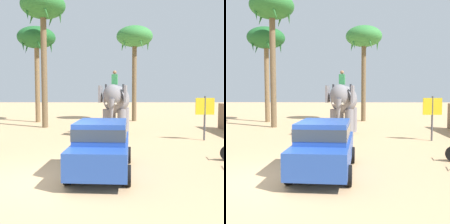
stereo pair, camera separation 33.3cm
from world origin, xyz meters
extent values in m
plane|color=tan|center=(0.00, 0.00, 0.00)|extent=(120.00, 120.00, 0.00)
cube|color=#23479E|center=(1.45, 0.84, 0.68)|extent=(1.96, 4.20, 0.76)
cube|color=#23479E|center=(1.44, 0.74, 1.38)|extent=(1.69, 2.20, 0.64)
cube|color=#2D3842|center=(1.44, 0.74, 1.38)|extent=(1.71, 2.22, 0.35)
cylinder|color=black|center=(0.68, 2.16, 0.30)|extent=(0.22, 0.61, 0.60)
cylinder|color=black|center=(2.38, 2.05, 0.30)|extent=(0.22, 0.61, 0.60)
cylinder|color=black|center=(0.52, -0.38, 0.30)|extent=(0.22, 0.61, 0.60)
cylinder|color=black|center=(2.21, -0.49, 0.30)|extent=(0.22, 0.61, 0.60)
ellipsoid|color=slate|center=(2.06, 9.23, 2.15)|extent=(2.05, 3.31, 1.70)
cylinder|color=slate|center=(2.35, 8.24, 0.80)|extent=(0.52, 0.52, 1.60)
cylinder|color=slate|center=(1.49, 8.38, 0.80)|extent=(0.52, 0.52, 1.60)
cylinder|color=slate|center=(2.64, 10.08, 0.80)|extent=(0.52, 0.52, 1.60)
cylinder|color=slate|center=(1.77, 10.21, 0.80)|extent=(0.52, 0.52, 1.60)
ellipsoid|color=slate|center=(1.81, 7.62, 2.45)|extent=(1.24, 1.15, 1.20)
cube|color=slate|center=(2.54, 7.61, 2.50)|extent=(0.24, 0.81, 0.96)
cube|color=slate|center=(1.12, 7.83, 2.50)|extent=(0.24, 0.81, 0.96)
cone|color=slate|center=(1.75, 7.17, 1.45)|extent=(0.41, 0.41, 1.60)
cone|color=beige|center=(2.01, 7.18, 1.95)|extent=(0.20, 0.57, 0.21)
cone|color=beige|center=(1.50, 7.26, 1.95)|extent=(0.20, 0.57, 0.21)
cube|color=#338C4C|center=(1.93, 8.39, 3.35)|extent=(0.37, 0.29, 0.60)
sphere|color=#8E6647|center=(1.93, 8.39, 3.77)|extent=(0.22, 0.22, 0.22)
cylinder|color=#333338|center=(2.45, 8.31, 2.80)|extent=(0.12, 0.12, 0.55)
cylinder|color=#333338|center=(1.42, 8.46, 2.80)|extent=(0.12, 0.12, 0.55)
cylinder|color=brown|center=(-4.64, 15.87, 3.51)|extent=(0.40, 0.40, 7.02)
ellipsoid|color=#1E5B28|center=(-4.64, 15.87, 7.22)|extent=(3.20, 3.20, 1.80)
cone|color=#1E5B28|center=(-3.44, 15.87, 6.72)|extent=(0.40, 0.92, 1.64)
cone|color=#1E5B28|center=(-4.27, 17.01, 6.72)|extent=(0.91, 0.57, 1.67)
cone|color=#1E5B28|center=(-5.61, 16.58, 6.72)|extent=(0.73, 0.83, 1.69)
cone|color=#1E5B28|center=(-5.61, 15.17, 6.72)|extent=(0.73, 0.83, 1.69)
cone|color=#1E5B28|center=(-4.27, 14.73, 6.72)|extent=(0.91, 0.57, 1.67)
cylinder|color=brown|center=(-3.16, 12.27, 4.30)|extent=(0.42, 0.42, 8.60)
ellipsoid|color=#286B2D|center=(-3.16, 12.27, 8.80)|extent=(3.20, 3.20, 1.80)
cone|color=#286B2D|center=(-1.96, 12.27, 8.30)|extent=(0.40, 0.92, 1.64)
cone|color=#286B2D|center=(-2.79, 13.41, 8.30)|extent=(0.91, 0.57, 1.67)
cone|color=#286B2D|center=(-4.13, 12.98, 8.30)|extent=(0.73, 0.83, 1.69)
cone|color=#286B2D|center=(-4.13, 11.57, 8.30)|extent=(0.73, 0.83, 1.69)
cone|color=#286B2D|center=(-2.79, 11.13, 8.30)|extent=(0.91, 0.57, 1.67)
cylinder|color=brown|center=(3.76, 16.82, 3.65)|extent=(0.41, 0.41, 7.30)
ellipsoid|color=#337A38|center=(3.76, 16.82, 7.50)|extent=(3.20, 3.20, 1.80)
cone|color=#337A38|center=(4.96, 16.82, 7.00)|extent=(0.40, 0.92, 1.64)
cone|color=#337A38|center=(4.14, 17.97, 7.00)|extent=(0.91, 0.57, 1.67)
cone|color=#337A38|center=(2.79, 17.53, 7.00)|extent=(0.73, 0.83, 1.69)
cone|color=#337A38|center=(2.79, 16.12, 7.00)|extent=(0.73, 0.83, 1.69)
cone|color=#337A38|center=(4.14, 15.68, 7.00)|extent=(0.91, 0.57, 1.67)
cylinder|color=#4C4C51|center=(6.78, 6.84, 1.20)|extent=(0.10, 0.10, 2.40)
cube|color=yellow|center=(6.78, 6.84, 1.85)|extent=(1.00, 0.08, 0.90)
camera|label=1|loc=(1.77, -8.10, 2.64)|focal=44.62mm
camera|label=2|loc=(2.11, -8.09, 2.64)|focal=44.62mm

